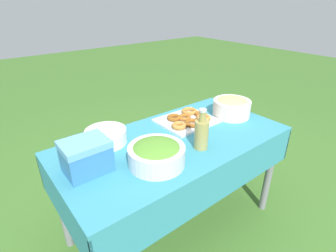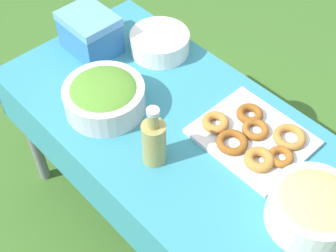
{
  "view_description": "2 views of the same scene",
  "coord_description": "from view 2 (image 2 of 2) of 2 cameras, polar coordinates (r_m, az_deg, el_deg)",
  "views": [
    {
      "loc": [
        0.89,
        1.06,
        1.48
      ],
      "look_at": [
        0.05,
        -0.0,
        0.81
      ],
      "focal_mm": 28.0,
      "sensor_mm": 36.0,
      "label": 1
    },
    {
      "loc": [
        -0.76,
        0.77,
        1.95
      ],
      "look_at": [
        -0.0,
        0.06,
        0.74
      ],
      "focal_mm": 50.0,
      "sensor_mm": 36.0,
      "label": 2
    }
  ],
  "objects": [
    {
      "name": "ground_plane",
      "position": [
        2.23,
        1.08,
        -11.74
      ],
      "size": [
        14.0,
        14.0,
        0.0
      ],
      "primitive_type": "plane",
      "color": "#3D6B28"
    },
    {
      "name": "picnic_table",
      "position": [
        1.73,
        1.36,
        -1.95
      ],
      "size": [
        1.41,
        0.72,
        0.71
      ],
      "color": "teal",
      "rests_on": "ground_plane"
    },
    {
      "name": "salad_bowl",
      "position": [
        1.67,
        -7.78,
        3.67
      ],
      "size": [
        0.29,
        0.29,
        0.12
      ],
      "color": "silver",
      "rests_on": "picnic_table"
    },
    {
      "name": "pasta_bowl",
      "position": [
        1.43,
        17.27,
        -9.44
      ],
      "size": [
        0.26,
        0.26,
        0.14
      ],
      "color": "silver",
      "rests_on": "picnic_table"
    },
    {
      "name": "donut_platter",
      "position": [
        1.61,
        10.34,
        -1.33
      ],
      "size": [
        0.37,
        0.31,
        0.05
      ],
      "color": "silver",
      "rests_on": "picnic_table"
    },
    {
      "name": "plate_stack",
      "position": [
        1.91,
        -1.02,
        10.12
      ],
      "size": [
        0.24,
        0.24,
        0.08
      ],
      "color": "white",
      "rests_on": "picnic_table"
    },
    {
      "name": "olive_oil_bottle",
      "position": [
        1.48,
        -1.73,
        -1.83
      ],
      "size": [
        0.08,
        0.08,
        0.24
      ],
      "color": "#998E4C",
      "rests_on": "picnic_table"
    },
    {
      "name": "cooler_box",
      "position": [
        1.92,
        -9.49,
        11.17
      ],
      "size": [
        0.22,
        0.17,
        0.17
      ],
      "color": "#3372B7",
      "rests_on": "picnic_table"
    }
  ]
}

